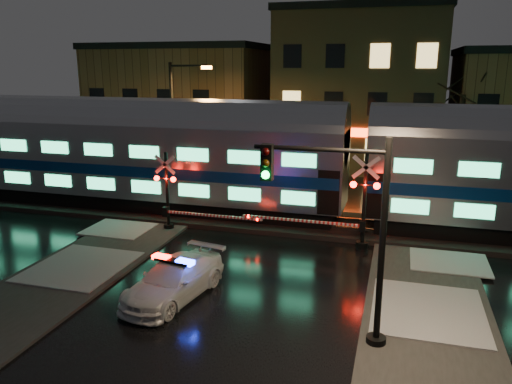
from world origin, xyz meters
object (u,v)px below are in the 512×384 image
(crossing_signal_right, at_px, (355,210))
(streetlight, at_px, (177,120))
(police_car, at_px, (174,280))
(crossing_signal_left, at_px, (174,200))
(traffic_light, at_px, (347,238))

(crossing_signal_right, relative_size, streetlight, 0.76)
(police_car, distance_m, streetlight, 14.96)
(crossing_signal_left, distance_m, traffic_light, 11.96)
(police_car, xyz_separation_m, traffic_light, (5.92, -1.27, 2.54))
(crossing_signal_left, bearing_deg, traffic_light, -40.89)
(crossing_signal_right, distance_m, traffic_light, 7.91)
(streetlight, bearing_deg, police_car, -66.02)
(police_car, xyz_separation_m, crossing_signal_left, (-3.03, 6.48, 0.92))
(traffic_light, bearing_deg, streetlight, 120.03)
(traffic_light, relative_size, streetlight, 0.76)
(crossing_signal_right, height_order, traffic_light, traffic_light)
(police_car, relative_size, traffic_light, 0.80)
(police_car, height_order, traffic_light, traffic_light)
(crossing_signal_right, distance_m, crossing_signal_left, 8.54)
(police_car, relative_size, crossing_signal_right, 0.79)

